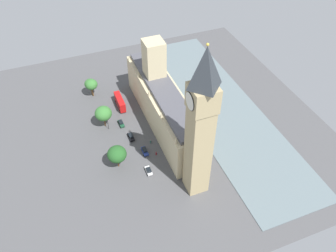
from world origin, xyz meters
The scene contains 16 objects.
ground_plane centered at (0.00, 0.00, 0.00)m, with size 129.81×129.81×0.00m, color #4C4C4F.
river_thames centered at (-28.24, 0.00, 0.12)m, with size 30.84×116.83×0.25m, color slate.
parliament_building centered at (-1.99, -1.38, 9.50)m, with size 13.01×59.81×32.30m.
clock_tower centered at (-0.40, 34.63, 29.00)m, with size 7.76×7.76×56.10m.
double_decker_bus_opposite_hall centered at (12.42, -16.59, 2.63)m, with size 2.67×10.51×4.75m.
car_dark_green_far_end centered at (15.29, -4.94, 0.89)m, with size 1.98×4.48×1.74m.
car_black_near_tower centered at (13.73, 4.03, 0.89)m, with size 1.88×4.68×1.74m.
car_blue_kerbside centered at (11.02, 13.34, 0.89)m, with size 1.87×4.64×1.74m.
car_white_by_river_gate centered at (12.74, 23.01, 0.89)m, with size 1.91×4.17×1.74m.
pedestrian_midblock centered at (7.35, 9.32, 0.76)m, with size 0.69×0.62×1.70m.
pedestrian_trailing centered at (7.31, 15.99, 0.73)m, with size 0.59×0.48×1.63m.
plane_tree_corner centered at (21.57, -6.78, 6.78)m, with size 6.85×6.85×9.71m.
plane_tree_under_trees centered at (21.93, -28.26, 6.39)m, with size 5.45×5.45×8.75m.
plane_tree_leading centered at (22.14, 16.21, 6.47)m, with size 6.99×6.99×9.46m.
plane_tree_slot_10 centered at (22.19, -29.09, 6.21)m, with size 5.30×5.30×8.50m.
street_lamp_slot_11 centered at (20.73, -4.44, 4.43)m, with size 0.56×0.56×6.35m.
Camera 1 is at (34.71, 98.96, 97.75)m, focal length 36.66 mm.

